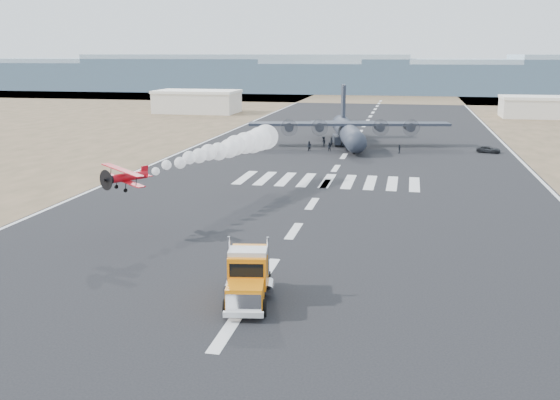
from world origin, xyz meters
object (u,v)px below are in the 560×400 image
(crew_a, at_px, (336,142))
(crew_b, at_px, (329,147))
(crew_c, at_px, (324,141))
(crew_f, at_px, (347,147))
(aerobatic_biplane, at_px, (126,177))
(semi_truck, at_px, (248,275))
(transport_aircraft, at_px, (348,130))
(crew_d, at_px, (399,149))
(crew_h, at_px, (309,146))
(crew_g, at_px, (332,142))
(crew_e, at_px, (343,142))
(hangar_left, at_px, (197,101))
(support_vehicle, at_px, (489,149))
(hangar_right, at_px, (539,107))

(crew_a, relative_size, crew_b, 0.97)
(crew_c, height_order, crew_f, crew_c)
(aerobatic_biplane, relative_size, crew_a, 3.43)
(semi_truck, height_order, crew_b, semi_truck)
(transport_aircraft, distance_m, crew_d, 13.57)
(crew_h, bearing_deg, crew_g, 90.64)
(crew_e, distance_m, crew_h, 8.62)
(hangar_left, xyz_separation_m, crew_d, (61.39, -67.63, -2.63))
(transport_aircraft, bearing_deg, crew_e, -111.66)
(aerobatic_biplane, bearing_deg, crew_d, 81.05)
(crew_f, bearing_deg, crew_b, 134.85)
(crew_c, bearing_deg, hangar_left, 176.99)
(support_vehicle, distance_m, crew_c, 30.33)
(crew_e, height_order, crew_h, crew_h)
(transport_aircraft, xyz_separation_m, crew_d, (10.17, -8.74, -2.09))
(crew_d, bearing_deg, semi_truck, 4.28)
(aerobatic_biplane, bearing_deg, crew_h, 95.47)
(transport_aircraft, bearing_deg, hangar_right, 42.46)
(hangar_left, relative_size, crew_d, 15.76)
(crew_g, bearing_deg, crew_d, -63.87)
(crew_f, bearing_deg, crew_g, 76.28)
(crew_e, distance_m, crew_f, 5.67)
(crew_d, bearing_deg, crew_c, -99.88)
(aerobatic_biplane, distance_m, crew_c, 65.62)
(transport_aircraft, height_order, crew_a, transport_aircraft)
(hangar_right, xyz_separation_m, semi_truck, (-45.96, -144.47, -1.09))
(crew_a, bearing_deg, semi_truck, 23.95)
(hangar_left, xyz_separation_m, crew_a, (49.29, -61.86, -2.60))
(transport_aircraft, height_order, crew_h, transport_aircraft)
(crew_a, relative_size, crew_c, 0.85)
(crew_a, height_order, crew_f, crew_f)
(crew_f, relative_size, crew_g, 0.97)
(hangar_left, bearing_deg, transport_aircraft, -48.98)
(crew_b, bearing_deg, crew_h, 9.53)
(aerobatic_biplane, xyz_separation_m, crew_d, (24.72, 58.89, -5.26))
(crew_b, bearing_deg, semi_truck, 88.17)
(crew_b, distance_m, crew_h, 3.65)
(semi_truck, distance_m, crew_d, 72.45)
(crew_c, distance_m, crew_d, 15.57)
(support_vehicle, bearing_deg, hangar_right, 2.41)
(crew_a, bearing_deg, crew_g, -24.19)
(crew_h, bearing_deg, crew_f, 39.46)
(hangar_right, distance_m, crew_g, 83.79)
(semi_truck, relative_size, crew_b, 5.39)
(crew_e, bearing_deg, crew_a, 46.48)
(crew_c, bearing_deg, support_vehicle, 46.42)
(semi_truck, xyz_separation_m, crew_b, (-3.33, 71.77, -1.09))
(crew_f, bearing_deg, hangar_right, 7.94)
(hangar_left, height_order, crew_a, hangar_left)
(crew_g, bearing_deg, hangar_right, 11.31)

